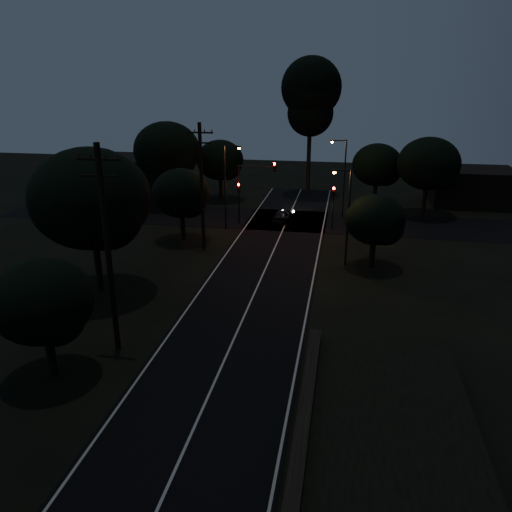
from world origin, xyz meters
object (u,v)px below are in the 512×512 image
(signal_left, at_px, (239,196))
(signal_right, at_px, (333,200))
(tall_pine, at_px, (311,96))
(streetlight_c, at_px, (346,211))
(streetlight_b, at_px, (343,173))
(streetlight_a, at_px, (227,181))
(utility_pole_far, at_px, (202,185))
(signal_mast, at_px, (256,181))
(car, at_px, (283,215))
(utility_pole_mid, at_px, (108,248))

(signal_left, relative_size, signal_right, 1.00)
(tall_pine, bearing_deg, streetlight_c, -79.07)
(streetlight_c, bearing_deg, streetlight_b, 92.14)
(tall_pine, height_order, streetlight_b, tall_pine)
(signal_left, height_order, streetlight_c, streetlight_c)
(signal_right, bearing_deg, tall_pine, 103.49)
(streetlight_a, bearing_deg, streetlight_c, -35.69)
(tall_pine, distance_m, streetlight_b, 13.77)
(utility_pole_far, relative_size, signal_mast, 1.68)
(signal_mast, distance_m, car, 4.75)
(tall_pine, xyz_separation_m, signal_right, (3.60, -15.01, -8.88))
(signal_left, xyz_separation_m, signal_right, (9.20, 0.00, 0.00))
(car, bearing_deg, tall_pine, -86.54)
(signal_right, xyz_separation_m, car, (-4.97, 1.54, -2.21))
(tall_pine, xyz_separation_m, streetlight_c, (4.83, -25.00, -7.36))
(utility_pole_far, xyz_separation_m, streetlight_b, (11.31, 12.00, -0.85))
(signal_right, height_order, car, signal_right)
(utility_pole_far, distance_m, signal_mast, 8.64)
(streetlight_a, bearing_deg, tall_pine, 69.64)
(utility_pole_far, height_order, streetlight_c, utility_pole_far)
(streetlight_b, bearing_deg, utility_pole_mid, -111.30)
(signal_mast, relative_size, car, 1.70)
(utility_pole_mid, relative_size, signal_right, 2.68)
(utility_pole_far, bearing_deg, signal_mast, 68.89)
(streetlight_b, bearing_deg, signal_right, -100.00)
(streetlight_b, bearing_deg, tall_pine, 111.38)
(signal_mast, relative_size, streetlight_b, 0.78)
(utility_pole_far, bearing_deg, tall_pine, 73.07)
(tall_pine, relative_size, signal_left, 3.96)
(signal_right, xyz_separation_m, streetlight_c, (1.23, -9.99, 1.51))
(streetlight_b, bearing_deg, streetlight_c, -87.86)
(streetlight_c, xyz_separation_m, car, (-6.20, 11.52, -3.72))
(tall_pine, xyz_separation_m, signal_mast, (-3.91, -15.01, -7.37))
(signal_mast, bearing_deg, streetlight_c, -48.81)
(signal_left, xyz_separation_m, signal_mast, (1.69, 0.00, 1.50))
(utility_pole_far, relative_size, streetlight_a, 1.31)
(signal_left, xyz_separation_m, streetlight_b, (9.91, 4.01, 1.80))
(utility_pole_mid, relative_size, signal_mast, 1.76)
(signal_mast, xyz_separation_m, streetlight_a, (-2.39, -1.99, 0.30))
(signal_mast, relative_size, streetlight_c, 0.83)
(car, bearing_deg, signal_left, 29.22)
(car, bearing_deg, streetlight_a, 44.77)
(signal_right, height_order, streetlight_b, streetlight_b)
(tall_pine, bearing_deg, streetlight_b, -68.62)
(car, bearing_deg, utility_pole_mid, 87.27)
(signal_left, relative_size, streetlight_b, 0.51)
(signal_mast, distance_m, streetlight_c, 13.28)
(signal_right, relative_size, streetlight_c, 0.55)
(signal_left, height_order, signal_mast, signal_mast)
(signal_mast, bearing_deg, signal_left, -179.87)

